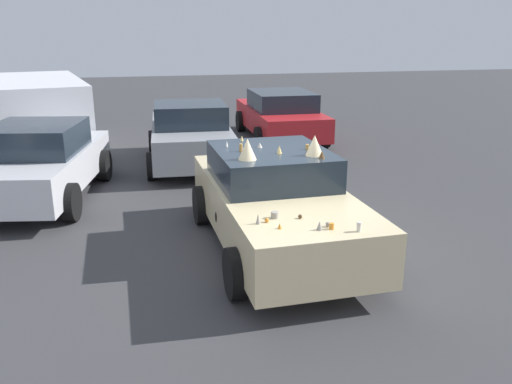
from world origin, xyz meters
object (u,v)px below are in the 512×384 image
art_car_decorated (275,201)px  parked_sedan_behind_left (190,135)px  parked_sedan_row_back_center (40,162)px  parked_van_row_back_far (41,111)px  parked_sedan_near_left (280,115)px

art_car_decorated → parked_sedan_behind_left: size_ratio=1.03×
art_car_decorated → parked_sedan_row_back_center: size_ratio=1.01×
parked_van_row_back_far → parked_sedan_behind_left: 4.18m
parked_van_row_back_far → parked_sedan_behind_left: parked_van_row_back_far is taller
parked_sedan_near_left → art_car_decorated: bearing=165.1°
parked_van_row_back_far → art_car_decorated: bearing=-161.7°
parked_van_row_back_far → parked_sedan_row_back_center: parked_van_row_back_far is taller
art_car_decorated → parked_sedan_behind_left: (5.34, 0.62, -0.01)m
parked_sedan_near_left → parked_sedan_behind_left: 3.74m
parked_sedan_near_left → parked_sedan_behind_left: bearing=131.0°
art_car_decorated → parked_sedan_near_left: (7.72, -2.26, -0.01)m
parked_van_row_back_far → parked_sedan_near_left: parked_van_row_back_far is taller
parked_sedan_behind_left → parked_sedan_row_back_center: size_ratio=0.98×
parked_sedan_near_left → parked_sedan_row_back_center: 7.44m
parked_van_row_back_far → parked_sedan_near_left: size_ratio=1.12×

